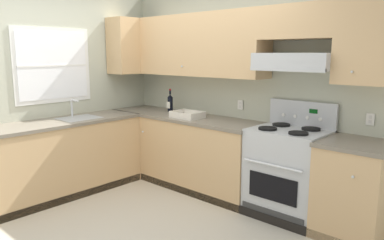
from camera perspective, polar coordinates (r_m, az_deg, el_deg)
The scene contains 8 objects.
ground_plane at distance 3.98m, azimuth -9.59°, elevation -15.29°, with size 7.04×7.04×0.00m, color #B2AA99.
wall_back at distance 4.46m, azimuth 8.88°, elevation 7.21°, with size 4.68×0.57×2.55m.
wall_left at distance 5.07m, azimuth -19.21°, elevation 5.57°, with size 0.47×4.00×2.55m.
counter_back_run at distance 4.61m, azimuth 2.84°, elevation -5.57°, with size 3.60×0.65×0.91m.
counter_left_run at distance 4.81m, azimuth -18.98°, elevation -5.35°, with size 0.63×1.91×1.13m.
stove at distance 4.06m, azimuth 14.40°, elevation -7.68°, with size 0.76×0.62×1.20m.
wine_bottle at distance 5.10m, azimuth -3.36°, elevation 2.68°, with size 0.07×0.07×0.32m.
bowl at distance 4.63m, azimuth -0.72°, elevation 0.67°, with size 0.38×0.28×0.08m.
Camera 1 is at (2.86, -2.18, 1.70)m, focal length 34.83 mm.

